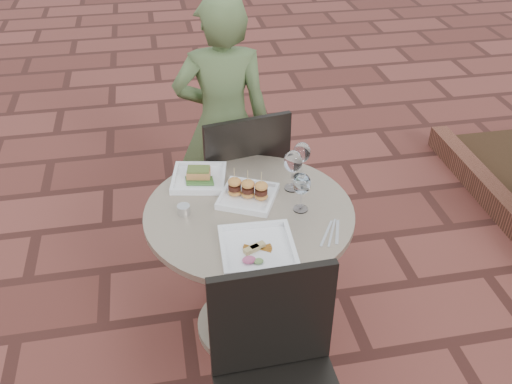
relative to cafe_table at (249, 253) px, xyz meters
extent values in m
plane|color=brown|center=(0.11, -0.28, -0.48)|extent=(60.00, 60.00, 0.00)
cylinder|color=gray|center=(0.00, 0.00, -0.46)|extent=(0.52, 0.52, 0.04)
cylinder|color=gray|center=(0.00, 0.00, -0.13)|extent=(0.08, 0.08, 0.70)
cylinder|color=tan|center=(0.00, 0.00, 0.23)|extent=(0.90, 0.90, 0.03)
cube|color=black|center=(0.04, 0.64, -0.03)|extent=(0.51, 0.51, 0.03)
cube|color=black|center=(0.07, 0.44, 0.22)|extent=(0.44, 0.10, 0.46)
cylinder|color=black|center=(0.20, 0.86, -0.26)|extent=(0.02, 0.02, 0.44)
cylinder|color=black|center=(-0.18, 0.79, -0.26)|extent=(0.02, 0.02, 0.44)
cylinder|color=black|center=(0.26, 0.48, -0.26)|extent=(0.02, 0.02, 0.44)
cylinder|color=black|center=(-0.12, 0.42, -0.26)|extent=(0.02, 0.02, 0.44)
cube|color=black|center=(-0.03, -0.60, 0.22)|extent=(0.44, 0.04, 0.46)
imported|color=#4B6135|center=(0.00, 0.82, 0.23)|extent=(0.54, 0.37, 1.43)
cube|color=white|center=(-0.19, 0.26, 0.25)|extent=(0.28, 0.28, 0.01)
cube|color=#D3874A|center=(-0.19, 0.26, 0.29)|extent=(0.12, 0.09, 0.03)
cube|color=#4D5B29|center=(-0.19, 0.26, 0.31)|extent=(0.11, 0.08, 0.01)
cube|color=white|center=(0.01, 0.08, 0.25)|extent=(0.31, 0.31, 0.01)
cube|color=white|center=(-0.02, -0.27, 0.25)|extent=(0.30, 0.30, 0.01)
ellipsoid|color=#C2507C|center=(-0.06, -0.34, 0.27)|extent=(0.05, 0.04, 0.02)
cylinder|color=white|center=(0.22, -0.04, 0.25)|extent=(0.06, 0.06, 0.00)
cylinder|color=white|center=(0.22, -0.04, 0.29)|extent=(0.01, 0.01, 0.08)
ellipsoid|color=white|center=(0.22, -0.04, 0.38)|extent=(0.08, 0.08, 0.10)
cylinder|color=white|center=(0.22, -0.04, 0.37)|extent=(0.06, 0.06, 0.04)
cylinder|color=white|center=(0.22, 0.12, 0.25)|extent=(0.07, 0.07, 0.00)
cylinder|color=white|center=(0.22, 0.12, 0.29)|extent=(0.01, 0.01, 0.09)
ellipsoid|color=white|center=(0.22, 0.12, 0.39)|extent=(0.08, 0.08, 0.10)
cylinder|color=white|center=(0.28, 0.20, 0.25)|extent=(0.07, 0.07, 0.00)
cylinder|color=white|center=(0.28, 0.20, 0.29)|extent=(0.01, 0.01, 0.08)
ellipsoid|color=white|center=(0.28, 0.20, 0.38)|extent=(0.08, 0.08, 0.10)
cylinder|color=silver|center=(-0.28, 0.03, 0.27)|extent=(0.06, 0.06, 0.04)
camera|label=1|loc=(-0.33, -1.92, 1.71)|focal=40.00mm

